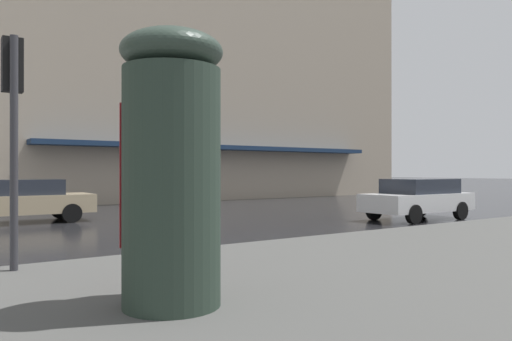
{
  "coord_description": "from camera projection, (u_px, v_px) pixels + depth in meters",
  "views": [
    {
      "loc": [
        -11.74,
        -2.82,
        1.68
      ],
      "look_at": [
        -0.15,
        -10.67,
        1.7
      ],
      "focal_mm": 34.09,
      "sensor_mm": 36.0,
      "label": 1
    }
  ],
  "objects": [
    {
      "name": "car_champagne",
      "position": [
        24.0,
        200.0,
        15.73
      ],
      "size": [
        1.85,
        4.1,
        1.41
      ],
      "color": "tan",
      "rests_on": "ground_plane"
    },
    {
      "name": "billboard_column",
      "position": [
        172.0,
        164.0,
        5.51
      ],
      "size": [
        1.16,
        1.16,
        3.13
      ],
      "color": "#28382D",
      "rests_on": "sidewalk_pavement"
    },
    {
      "name": "haussmann_block_corner",
      "position": [
        160.0,
        54.0,
        35.19
      ],
      "size": [
        18.78,
        29.25,
        20.86
      ],
      "color": "tan",
      "rests_on": "ground_plane"
    },
    {
      "name": "car_white",
      "position": [
        418.0,
        198.0,
        16.77
      ],
      "size": [
        1.85,
        4.1,
        1.41
      ],
      "color": "silver",
      "rests_on": "ground_plane"
    },
    {
      "name": "traffic_signal_post",
      "position": [
        13.0,
        102.0,
        7.56
      ],
      "size": [
        0.44,
        0.3,
        3.62
      ],
      "color": "#333338",
      "rests_on": "sidewalk_pavement"
    }
  ]
}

